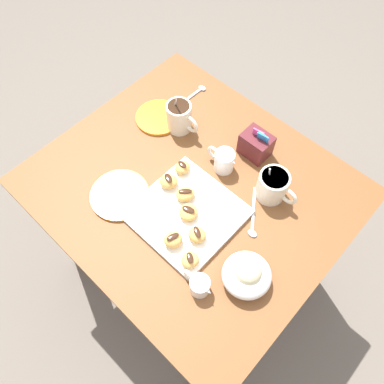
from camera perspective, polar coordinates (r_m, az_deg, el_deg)
name	(u,v)px	position (r m, az deg, el deg)	size (l,w,h in m)	color
ground_plane	(192,265)	(1.78, 0.02, -11.08)	(8.00, 8.00, 0.00)	#665B51
dining_table	(192,208)	(1.24, 0.02, -2.48)	(0.88, 0.77, 0.72)	brown
pastry_plate_square	(187,214)	(1.06, -0.79, -3.32)	(0.27, 0.27, 0.02)	white
coffee_mug_cream_left	(180,117)	(1.21, -1.89, 11.39)	(0.12, 0.08, 0.15)	silver
coffee_mug_cream_right	(273,185)	(1.08, 12.22, 0.98)	(0.13, 0.09, 0.14)	silver
cream_pitcher_white	(224,160)	(1.12, 4.85, 4.85)	(0.10, 0.06, 0.07)	white
sugar_caddy	(256,145)	(1.17, 9.70, 7.12)	(0.09, 0.07, 0.11)	#561E23
ice_cream_bowl	(247,274)	(0.97, 8.34, -12.27)	(0.13, 0.13, 0.09)	white
chocolate_sauce_pitcher	(199,285)	(0.97, 1.13, -13.94)	(0.09, 0.05, 0.06)	white
saucer_orange_left	(159,117)	(1.27, -5.10, 11.24)	(0.15, 0.15, 0.01)	orange
saucer_orange_right	(120,195)	(1.12, -10.93, -0.43)	(0.17, 0.17, 0.01)	orange
loose_spoon_near_saucer	(192,95)	(1.34, 0.07, 14.48)	(0.03, 0.16, 0.01)	silver
loose_spoon_by_plate	(253,218)	(1.08, 9.23, -3.97)	(0.10, 0.13, 0.01)	silver
beignet_0	(197,235)	(1.01, 0.77, -6.53)	(0.05, 0.05, 0.03)	#DBA351
chocolate_drizzle_0	(197,232)	(0.99, 0.79, -6.09)	(0.04, 0.02, 0.01)	#381E11
beignet_1	(190,260)	(0.99, -0.30, -10.30)	(0.04, 0.05, 0.03)	#DBA351
chocolate_drizzle_1	(190,258)	(0.97, -0.31, -9.97)	(0.03, 0.02, 0.01)	#381E11
beignet_2	(185,194)	(1.07, -1.03, -0.34)	(0.05, 0.05, 0.03)	#DBA351
chocolate_drizzle_2	(185,191)	(1.05, -1.04, 0.12)	(0.04, 0.02, 0.01)	#381E11
beignet_3	(173,240)	(1.00, -2.90, -7.25)	(0.05, 0.05, 0.04)	#DBA351
chocolate_drizzle_3	(173,237)	(0.99, -2.95, -6.81)	(0.04, 0.02, 0.01)	#381E11
beignet_4	(188,212)	(1.04, -0.55, -3.10)	(0.05, 0.05, 0.03)	#DBA351
chocolate_drizzle_4	(188,209)	(1.02, -0.55, -2.66)	(0.04, 0.02, 0.01)	#381E11
beignet_5	(182,168)	(1.11, -1.47, 3.72)	(0.04, 0.05, 0.03)	#DBA351
chocolate_drizzle_5	(182,164)	(1.10, -1.49, 4.22)	(0.03, 0.02, 0.01)	#381E11
beignet_6	(169,181)	(1.09, -3.56, 1.61)	(0.05, 0.05, 0.03)	#DBA351
chocolate_drizzle_6	(168,178)	(1.07, -3.62, 2.13)	(0.03, 0.02, 0.01)	#381E11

